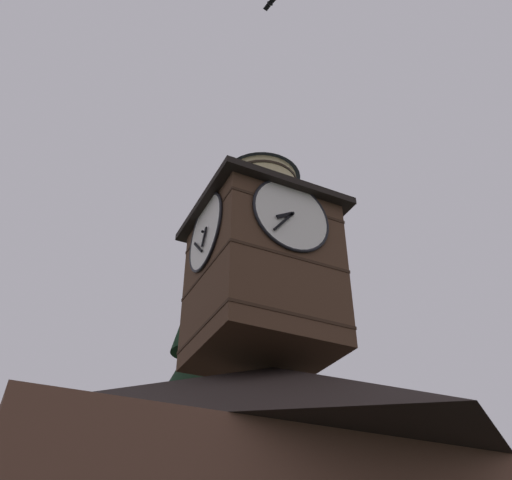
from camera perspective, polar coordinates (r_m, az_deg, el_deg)
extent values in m
pyramid|color=black|center=(16.90, 1.87, -18.13)|extent=(15.43, 10.64, 3.25)
cube|color=#4C3323|center=(18.04, 0.64, -4.78)|extent=(4.06, 4.06, 5.12)
cube|color=#352318|center=(17.16, 0.68, -10.44)|extent=(4.10, 4.10, 0.10)
cube|color=#352318|center=(18.03, 0.64, -4.85)|extent=(4.10, 4.10, 0.10)
cube|color=#352318|center=(19.05, 0.60, 0.18)|extent=(4.10, 4.10, 0.10)
cylinder|color=white|center=(17.35, 3.67, 2.58)|extent=(2.63, 0.10, 2.63)
torus|color=black|center=(17.33, 3.71, 2.62)|extent=(2.73, 0.10, 2.73)
cube|color=black|center=(17.07, 3.01, 2.58)|extent=(0.63, 0.04, 0.43)
cube|color=black|center=(16.89, 2.88, 1.93)|extent=(0.74, 0.04, 0.89)
sphere|color=black|center=(17.27, 3.85, 2.78)|extent=(0.10, 0.10, 0.10)
cylinder|color=white|center=(18.15, -5.22, 0.79)|extent=(0.10, 2.63, 2.63)
torus|color=black|center=(18.14, -5.29, 0.81)|extent=(0.10, 2.73, 2.73)
cube|color=black|center=(17.84, -5.39, 0.33)|extent=(0.04, 0.40, 0.64)
cube|color=black|center=(18.20, -6.02, -0.74)|extent=(0.04, 0.82, 0.82)
sphere|color=black|center=(18.12, -5.54, 0.87)|extent=(0.10, 0.10, 0.10)
cube|color=black|center=(19.51, 0.59, 2.10)|extent=(4.76, 4.76, 0.25)
cylinder|color=#D1BC84|center=(20.12, 0.57, 4.41)|extent=(2.61, 2.61, 1.77)
cylinder|color=#2D2319|center=(19.76, 0.58, 3.07)|extent=(2.67, 2.67, 0.10)
cylinder|color=#2D2319|center=(20.12, 0.57, 4.41)|extent=(2.67, 2.67, 0.10)
cylinder|color=#2D2319|center=(20.50, 0.56, 5.69)|extent=(2.67, 2.67, 0.10)
cone|color=#2D3847|center=(21.07, 0.55, 7.52)|extent=(2.91, 2.91, 1.17)
sphere|color=#384251|center=(21.54, 0.54, 8.87)|extent=(0.16, 0.16, 0.16)
cone|color=#163319|center=(22.23, -7.12, -20.43)|extent=(4.82, 4.82, 4.34)
cone|color=black|center=(22.98, -6.66, -14.21)|extent=(3.38, 3.38, 3.59)
cone|color=black|center=(24.19, -6.18, -7.40)|extent=(1.94, 1.94, 3.81)
sphere|color=silver|center=(60.07, -5.81, -21.63)|extent=(1.68, 1.68, 1.68)
ellipsoid|color=black|center=(23.85, 1.46, 23.25)|extent=(0.29, 0.19, 0.15)
cube|color=black|center=(23.78, 1.73, 23.52)|extent=(0.24, 0.36, 0.06)
cube|color=black|center=(23.92, 1.19, 22.98)|extent=(0.24, 0.36, 0.06)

